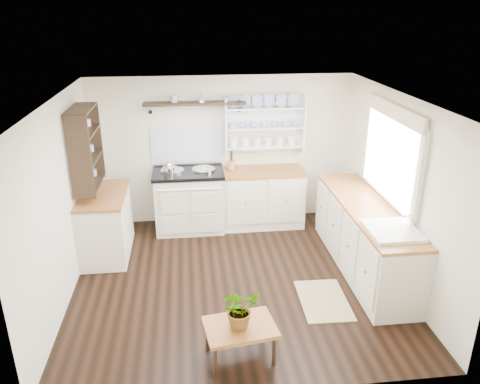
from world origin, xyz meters
The scene contains 19 objects.
floor centered at (0.00, 0.00, 0.00)m, with size 4.00×3.80×0.01m, color black.
wall_back centered at (0.00, 1.90, 1.15)m, with size 4.00×0.02×2.30m, color silver.
wall_right centered at (2.00, 0.00, 1.15)m, with size 0.02×3.80×2.30m, color silver.
wall_left centered at (-2.00, 0.00, 1.15)m, with size 0.02×3.80×2.30m, color silver.
ceiling centered at (0.00, 0.00, 2.30)m, with size 4.00×3.80×0.01m, color white.
window centered at (1.95, 0.15, 1.56)m, with size 0.08×1.55×1.22m.
aga_cooker centered at (-0.54, 1.57, 0.48)m, with size 1.06×0.73×0.98m.
back_cabinets centered at (0.60, 1.60, 0.46)m, with size 1.27×0.63×0.90m.
right_cabinets centered at (1.70, 0.10, 0.46)m, with size 0.62×2.43×0.90m.
belfast_sink centered at (1.70, -0.65, 0.80)m, with size 0.55×0.60×0.45m.
left_cabinets centered at (-1.70, 0.90, 0.46)m, with size 0.62×1.13×0.90m.
plate_rack centered at (0.65, 1.86, 1.56)m, with size 1.20×0.22×0.90m.
high_shelf centered at (-0.40, 1.78, 1.91)m, with size 1.50×0.29×0.16m.
left_shelving centered at (-1.84, 0.90, 1.55)m, with size 0.28×0.80×1.05m, color black.
kettle centered at (-0.82, 1.45, 1.03)m, with size 0.17×0.17×0.21m, color silver, non-canonical shape.
utensil_crock centered at (0.12, 1.68, 0.98)m, with size 0.11×0.11×0.13m, color #A6703C.
center_table centered at (-0.10, -1.40, 0.32)m, with size 0.74×0.58×0.37m.
potted_plant centered at (-0.10, -1.40, 0.57)m, with size 0.36×0.31×0.40m, color #3F7233.
floor_rug centered at (0.99, -0.58, 0.01)m, with size 0.55×0.85×0.02m, color olive.
Camera 1 is at (-0.54, -5.09, 3.25)m, focal length 35.00 mm.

